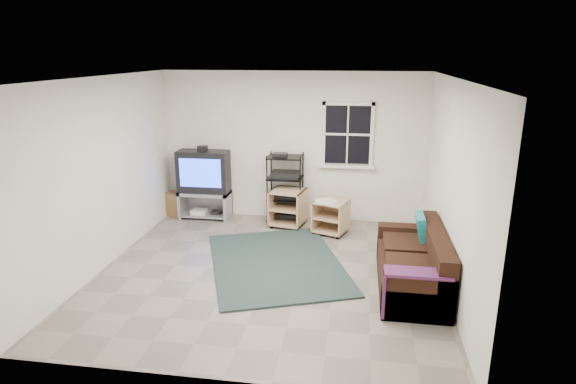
% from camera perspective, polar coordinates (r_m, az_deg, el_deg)
% --- Properties ---
extents(room, '(4.60, 4.62, 4.60)m').
position_cam_1_polar(room, '(8.33, 7.06, 6.29)').
color(room, gray).
rests_on(room, ground).
extents(tv_unit, '(0.90, 0.45, 1.32)m').
position_cam_1_polar(tv_unit, '(8.71, -9.92, 1.56)').
color(tv_unit, '#96969E').
rests_on(tv_unit, ground).
extents(av_rack, '(0.61, 0.44, 1.22)m').
position_cam_1_polar(av_rack, '(8.43, -0.33, -0.07)').
color(av_rack, black).
rests_on(av_rack, ground).
extents(side_table_left, '(0.64, 0.64, 0.64)m').
position_cam_1_polar(side_table_left, '(8.31, 0.06, -1.67)').
color(side_table_left, tan).
rests_on(side_table_left, ground).
extents(side_table_right, '(0.64, 0.64, 0.59)m').
position_cam_1_polar(side_table_right, '(8.00, 5.15, -2.60)').
color(side_table_right, tan).
rests_on(side_table_right, ground).
extents(sofa, '(0.80, 1.80, 0.82)m').
position_cam_1_polar(sofa, '(6.38, 14.74, -8.50)').
color(sofa, black).
rests_on(sofa, ground).
extents(shag_rug, '(2.49, 2.89, 0.03)m').
position_cam_1_polar(shag_rug, '(6.93, -1.39, -8.38)').
color(shag_rug, '#322316').
rests_on(shag_rug, ground).
extents(paper_bag, '(0.36, 0.30, 0.44)m').
position_cam_1_polar(paper_bag, '(9.04, -13.29, -1.44)').
color(paper_bag, olive).
rests_on(paper_bag, ground).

